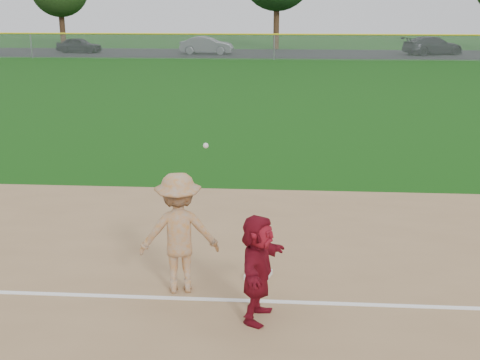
# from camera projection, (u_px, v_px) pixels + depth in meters

# --- Properties ---
(ground) EXTENTS (160.00, 160.00, 0.00)m
(ground) POSITION_uv_depth(u_px,v_px,m) (234.00, 279.00, 10.15)
(ground) COLOR #12450D
(ground) RESTS_ON ground
(foul_line) EXTENTS (60.00, 0.10, 0.01)m
(foul_line) POSITION_uv_depth(u_px,v_px,m) (230.00, 300.00, 9.38)
(foul_line) COLOR white
(foul_line) RESTS_ON infield_dirt
(parking_asphalt) EXTENTS (120.00, 10.00, 0.01)m
(parking_asphalt) POSITION_uv_depth(u_px,v_px,m) (275.00, 53.00, 54.13)
(parking_asphalt) COLOR black
(parking_asphalt) RESTS_ON ground
(first_base) EXTENTS (0.48, 0.48, 0.09)m
(first_base) POSITION_uv_depth(u_px,v_px,m) (258.00, 275.00, 10.16)
(first_base) COLOR silver
(first_base) RESTS_ON infield_dirt
(base_runner) EXTENTS (0.79, 1.56, 1.61)m
(base_runner) POSITION_uv_depth(u_px,v_px,m) (258.00, 268.00, 8.62)
(base_runner) COLOR maroon
(base_runner) RESTS_ON infield_dirt
(car_left) EXTENTS (4.21, 2.13, 1.38)m
(car_left) POSITION_uv_depth(u_px,v_px,m) (79.00, 45.00, 54.62)
(car_left) COLOR black
(car_left) RESTS_ON parking_asphalt
(car_mid) EXTENTS (4.71, 1.80, 1.53)m
(car_mid) POSITION_uv_depth(u_px,v_px,m) (207.00, 45.00, 53.18)
(car_mid) COLOR #55575C
(car_mid) RESTS_ON parking_asphalt
(car_right) EXTENTS (5.83, 3.97, 1.57)m
(car_right) POSITION_uv_depth(u_px,v_px,m) (433.00, 46.00, 52.62)
(car_right) COLOR black
(car_right) RESTS_ON parking_asphalt
(first_base_play) EXTENTS (1.38, 0.95, 2.37)m
(first_base_play) POSITION_uv_depth(u_px,v_px,m) (179.00, 233.00, 9.47)
(first_base_play) COLOR #969699
(first_base_play) RESTS_ON infield_dirt
(outfield_fence) EXTENTS (110.00, 0.12, 110.00)m
(outfield_fence) POSITION_uv_depth(u_px,v_px,m) (274.00, 35.00, 47.83)
(outfield_fence) COLOR #999EA0
(outfield_fence) RESTS_ON ground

